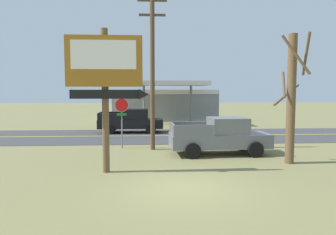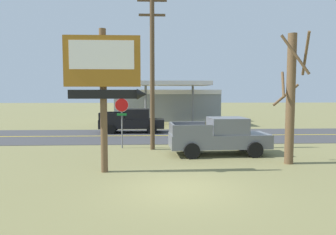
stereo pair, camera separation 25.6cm
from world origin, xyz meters
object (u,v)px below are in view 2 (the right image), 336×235
at_px(motel_sign, 104,76).
at_px(gas_station, 167,104).
at_px(utility_pole, 152,67).
at_px(pickup_black_on_road, 133,121).
at_px(bare_tree, 291,97).
at_px(stop_sign, 122,114).
at_px(pickup_grey_parked_on_lawn, 220,136).

distance_m(motel_sign, gas_station, 24.97).
bearing_deg(gas_station, utility_pole, -94.85).
xyz_separation_m(motel_sign, pickup_black_on_road, (0.25, 12.76, -3.00)).
distance_m(bare_tree, gas_station, 23.85).
distance_m(stop_sign, gas_station, 19.28).
distance_m(motel_sign, bare_tree, 8.35).
bearing_deg(bare_tree, pickup_black_on_road, 124.70).
distance_m(utility_pole, pickup_grey_parked_on_lawn, 5.43).
bearing_deg(pickup_black_on_road, pickup_grey_parked_on_lawn, -60.46).
relative_size(motel_sign, bare_tree, 0.98).
height_order(bare_tree, pickup_black_on_road, bare_tree).
relative_size(stop_sign, pickup_grey_parked_on_lawn, 0.56).
height_order(motel_sign, gas_station, motel_sign).
bearing_deg(pickup_grey_parked_on_lawn, bare_tree, -39.78).
bearing_deg(motel_sign, gas_station, 81.80).
xyz_separation_m(bare_tree, pickup_grey_parked_on_lawn, (-2.74, 2.28, -2.13)).
xyz_separation_m(motel_sign, bare_tree, (8.21, 1.27, -0.86)).
relative_size(gas_station, pickup_black_on_road, 2.31).
bearing_deg(pickup_grey_parked_on_lawn, motel_sign, -147.04).
relative_size(motel_sign, pickup_black_on_road, 1.12).
distance_m(stop_sign, bare_tree, 9.30).
xyz_separation_m(stop_sign, gas_station, (3.46, 18.97, -0.08)).
distance_m(bare_tree, pickup_grey_parked_on_lawn, 4.15).
xyz_separation_m(utility_pole, pickup_grey_parked_on_lawn, (3.58, -1.61, -3.76)).
distance_m(motel_sign, utility_pole, 5.55).
height_order(stop_sign, utility_pole, utility_pole).
xyz_separation_m(gas_station, pickup_grey_parked_on_lawn, (1.92, -21.08, -0.98)).
bearing_deg(utility_pole, gas_station, 85.15).
relative_size(bare_tree, pickup_black_on_road, 1.14).
distance_m(gas_station, pickup_grey_parked_on_lawn, 21.19).
height_order(utility_pole, pickup_grey_parked_on_lawn, utility_pole).
xyz_separation_m(gas_station, pickup_black_on_road, (-3.30, -11.87, -0.98)).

